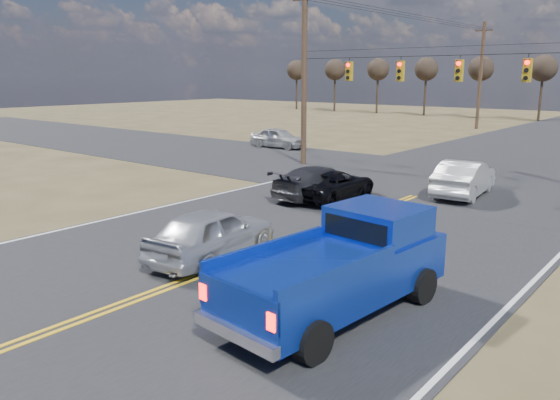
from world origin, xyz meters
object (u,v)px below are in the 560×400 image
Objects in this scene: white_car_queue at (464,178)px; cross_car_west at (278,138)px; black_suv at (332,184)px; pickup_truck at (342,267)px; silver_suv at (212,233)px; dgrey_car_queue at (321,182)px.

white_car_queue is 1.11× the size of cross_car_west.
cross_car_west is (-12.37, 11.40, 0.10)m from black_suv.
cross_car_west is (-16.38, 7.23, -0.05)m from white_car_queue.
black_suv is at bearing 130.25° from pickup_truck.
silver_suv is 12.87m from white_car_queue.
pickup_truck is 1.27× the size of white_car_queue.
pickup_truck is 1.40× the size of cross_car_west.
black_suv is at bearing -153.07° from dgrey_car_queue.
pickup_truck reaches higher than white_car_queue.
pickup_truck reaches higher than black_suv.
black_suv is 0.96× the size of dgrey_car_queue.
pickup_truck is 4.88m from silver_suv.
dgrey_car_queue is 1.11× the size of cross_car_west.
cross_car_west is at bearing -62.13° from silver_suv.
dgrey_car_queue is at bearing 18.40° from black_suv.
silver_suv is 1.03× the size of cross_car_west.
black_suv is (-6.48, 9.23, -0.43)m from pickup_truck.
white_car_queue reaches higher than cross_car_west.
dgrey_car_queue is at bearing -137.19° from cross_car_west.
white_car_queue is (4.01, 4.17, 0.15)m from black_suv.
white_car_queue is at bearing -116.86° from cross_car_west.
silver_suv reaches higher than dgrey_car_queue.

